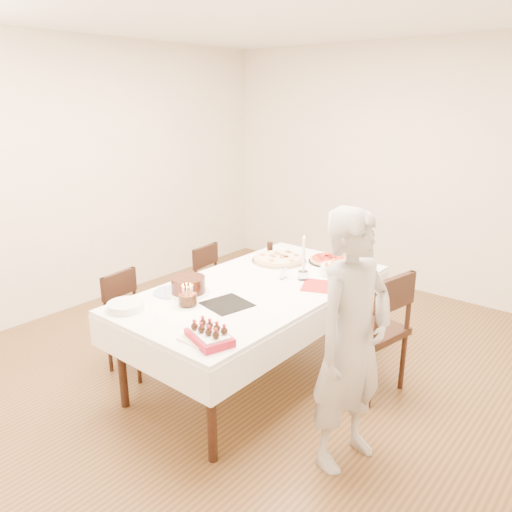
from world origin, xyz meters
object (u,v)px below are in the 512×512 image
Objects in this scene: pizza_pepperoni at (328,260)px; person at (352,342)px; chair_right_savory at (368,329)px; layer_cake at (188,285)px; chair_left_savory at (220,288)px; taper_candle at (304,257)px; birthday_cake at (188,294)px; pizza_white at (279,259)px; cola_glass at (270,248)px; chair_left_dessert at (137,323)px; pasta_bowl at (334,269)px; strawberry_box at (209,336)px; dining_table at (256,331)px.

person is at bearing -53.16° from pizza_pepperoni.
chair_right_savory is 3.05× the size of layer_cake.
taper_candle is at bearing 169.07° from chair_left_savory.
pizza_white is at bearing 94.67° from birthday_cake.
cola_glass is (0.37, 0.29, 0.41)m from chair_left_savory.
chair_right_savory is at bearing 37.90° from layer_cake.
taper_candle is at bearing -81.21° from pizza_pepperoni.
chair_right_savory is 2.63× the size of taper_candle.
chair_right_savory reaches higher than chair_left_dessert.
strawberry_box is (0.04, -1.47, -0.01)m from pasta_bowl.
birthday_cake is at bearing -43.98° from layer_cake.
chair_left_savory is 2.07m from person.
birthday_cake is (-0.32, -0.92, -0.10)m from taper_candle.
pizza_white is 1.52× the size of layer_cake.
dining_table is 0.86m from chair_right_savory.
layer_cake reaches higher than pizza_pepperoni.
chair_left_savory is at bearing -94.97° from chair_left_dessert.
chair_left_savory is 1.14m from taper_candle.
pasta_bowl is 0.77× the size of strawberry_box.
dining_table is at bearing -58.92° from cola_glass.
person is 7.00× the size of pasta_bowl.
chair_left_dessert is at bearing 104.74° from person.
person is at bearing -54.18° from pasta_bowl.
layer_cake is at bearing -82.43° from cola_glass.
birthday_cake is at bearing -85.33° from pizza_white.
person is at bearing 1.41° from layer_cake.
chair_left_dessert is 1.31m from pizza_white.
cola_glass is at bearing 62.87° from person.
dining_table is at bearing -117.68° from pasta_bowl.
strawberry_box is at bearing -88.28° from pasta_bowl.
taper_candle is (-0.85, 0.74, 0.15)m from person.
cola_glass is 1.17m from layer_cake.
layer_cake is (-1.04, -0.81, 0.33)m from chair_right_savory.
birthday_cake reaches higher than layer_cake.
taper_candle is at bearing -165.02° from chair_right_savory.
person is 11.51× the size of birthday_cake.
cola_glass reaches higher than chair_left_savory.
cola_glass is at bearing 170.76° from pasta_bowl.
birthday_cake is at bearing 170.10° from chair_left_dessert.
layer_cake is at bearing -93.58° from pizza_white.
dining_table is at bearing -151.99° from chair_left_dessert.
chair_left_dessert is 1.64m from pasta_bowl.
strawberry_box is at bearing -33.89° from layer_cake.
pizza_pepperoni is (-0.92, 1.23, -0.01)m from person.
strawberry_box is (-0.40, -1.25, 0.31)m from chair_right_savory.
pizza_white and pizza_pepperoni have the same top height.
pizza_pepperoni is at bearing -162.22° from chair_left_savory.
chair_left_savory is 2.31× the size of pizza_pepperoni.
birthday_cake is (0.68, -1.02, 0.43)m from chair_left_savory.
chair_right_savory is 2.81× the size of pizza_pepperoni.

